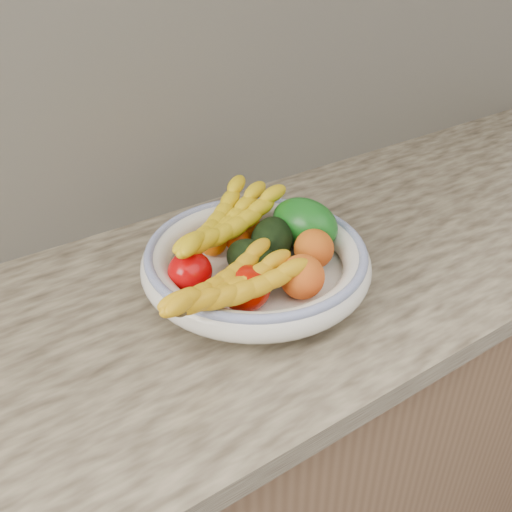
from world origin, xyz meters
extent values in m
cube|color=brown|center=(0.00, 1.68, 0.43)|extent=(2.40, 0.62, 0.86)
cube|color=tan|center=(0.00, 1.68, 0.88)|extent=(2.44, 0.66, 0.04)
cube|color=beige|center=(0.00, 1.99, 1.15)|extent=(2.40, 0.02, 0.50)
cylinder|color=white|center=(0.00, 1.66, 0.91)|extent=(0.13, 0.13, 0.02)
cylinder|color=white|center=(0.00, 1.66, 0.92)|extent=(0.32, 0.32, 0.01)
torus|color=white|center=(0.00, 1.66, 0.95)|extent=(0.39, 0.39, 0.05)
torus|color=#38499D|center=(0.00, 1.66, 0.97)|extent=(0.37, 0.37, 0.02)
ellipsoid|color=orange|center=(-0.03, 1.75, 0.95)|extent=(0.06, 0.06, 0.05)
ellipsoid|color=#F55D05|center=(0.04, 1.75, 0.95)|extent=(0.07, 0.07, 0.05)
ellipsoid|color=#E54804|center=(0.01, 1.73, 0.95)|extent=(0.06, 0.06, 0.04)
ellipsoid|color=#C10406|center=(-0.12, 1.68, 0.96)|extent=(0.08, 0.08, 0.07)
ellipsoid|color=#B90E01|center=(-0.07, 1.59, 0.96)|extent=(0.10, 0.10, 0.07)
ellipsoid|color=black|center=(-0.02, 1.65, 0.96)|extent=(0.09, 0.11, 0.07)
ellipsoid|color=black|center=(0.05, 1.68, 0.96)|extent=(0.13, 0.13, 0.07)
ellipsoid|color=#0F5312|center=(0.12, 1.68, 0.98)|extent=(0.14, 0.16, 0.11)
ellipsoid|color=orange|center=(0.02, 1.56, 0.97)|extent=(0.07, 0.07, 0.07)
ellipsoid|color=orange|center=(0.09, 1.61, 0.97)|extent=(0.07, 0.07, 0.07)
camera|label=1|loc=(-0.45, 0.99, 1.49)|focal=40.00mm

